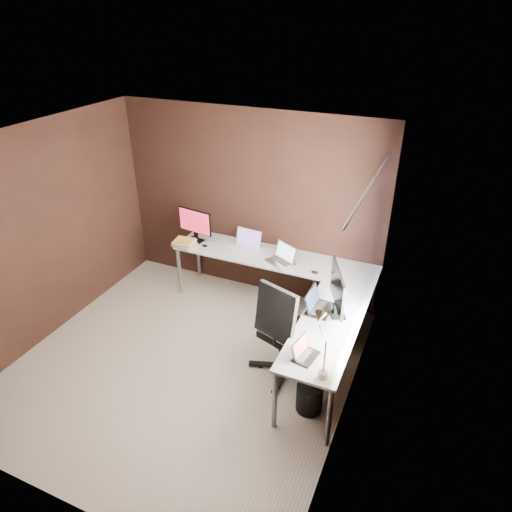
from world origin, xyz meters
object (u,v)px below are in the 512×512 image
at_px(monitor_left, 195,223).
at_px(book_stack, 184,243).
at_px(laptop_black_small, 304,353).
at_px(laptop_silver, 282,258).
at_px(drawer_pedestal, 337,316).
at_px(wastebasket, 309,397).
at_px(monitor_right, 338,290).
at_px(laptop_black_big, 317,305).
at_px(office_chair, 287,347).
at_px(desk_lamp, 321,336).
at_px(laptop_white, 246,245).

relative_size(monitor_left, book_stack, 1.71).
bearing_deg(laptop_black_small, book_stack, 66.57).
bearing_deg(book_stack, laptop_silver, 4.56).
distance_m(monitor_left, book_stack, 0.30).
bearing_deg(monitor_left, book_stack, -99.01).
bearing_deg(drawer_pedestal, wastebasket, -87.58).
relative_size(monitor_left, monitor_right, 0.87).
bearing_deg(monitor_left, laptop_black_big, -16.00).
bearing_deg(book_stack, monitor_left, 72.86).
bearing_deg(monitor_right, office_chair, 97.70).
xyz_separation_m(laptop_black_big, desk_lamp, (0.28, -0.89, 0.34)).
relative_size(monitor_left, laptop_white, 1.34).
height_order(laptop_white, desk_lamp, desk_lamp).
bearing_deg(laptop_white, laptop_silver, -10.58).
xyz_separation_m(laptop_silver, desk_lamp, (0.97, -1.69, 0.34)).
height_order(laptop_white, laptop_black_big, laptop_white).
bearing_deg(laptop_white, laptop_black_big, -32.19).
bearing_deg(book_stack, laptop_black_big, -18.60).
relative_size(laptop_black_small, office_chair, 0.24).
xyz_separation_m(drawer_pedestal, office_chair, (-0.35, -0.81, 0.04)).
bearing_deg(monitor_left, wastebasket, -27.95).
distance_m(drawer_pedestal, desk_lamp, 1.65).
bearing_deg(office_chair, book_stack, 170.74).
height_order(desk_lamp, office_chair, desk_lamp).
height_order(laptop_white, laptop_black_small, laptop_white).
height_order(book_stack, office_chair, office_chair).
height_order(drawer_pedestal, monitor_right, monitor_right).
relative_size(laptop_black_big, laptop_black_small, 1.23).
relative_size(laptop_white, book_stack, 1.28).
distance_m(laptop_white, desk_lamp, 2.42).
bearing_deg(monitor_left, desk_lamp, -30.10).
relative_size(drawer_pedestal, laptop_black_small, 2.09).
xyz_separation_m(laptop_black_big, book_stack, (-2.04, 0.69, -0.01)).
xyz_separation_m(monitor_right, laptop_black_big, (-0.20, 0.00, -0.24)).
relative_size(laptop_black_big, wastebasket, 1.15).
height_order(book_stack, wastebasket, book_stack).
distance_m(drawer_pedestal, wastebasket, 1.23).
distance_m(book_stack, office_chair, 2.10).
bearing_deg(wastebasket, laptop_black_small, -127.66).
relative_size(monitor_left, laptop_black_big, 1.46).
height_order(laptop_black_small, office_chair, office_chair).
bearing_deg(drawer_pedestal, office_chair, -113.20).
bearing_deg(laptop_silver, drawer_pedestal, 10.69).
bearing_deg(laptop_black_small, office_chair, 44.68).
height_order(laptop_black_big, laptop_black_small, laptop_black_big).
xyz_separation_m(desk_lamp, wastebasket, (-0.11, 0.21, -0.97)).
distance_m(monitor_left, laptop_white, 0.76).
bearing_deg(desk_lamp, drawer_pedestal, 97.05).
bearing_deg(laptop_silver, monitor_left, -155.77).
distance_m(laptop_black_small, wastebasket, 0.63).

